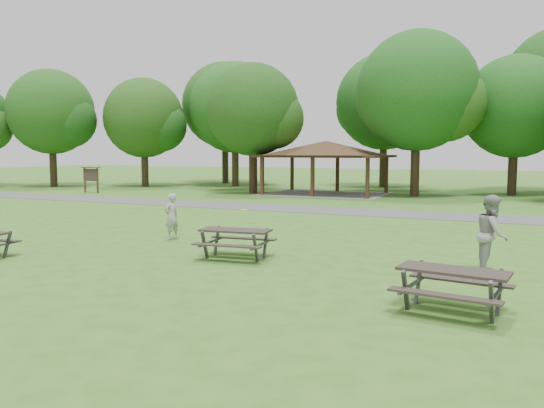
# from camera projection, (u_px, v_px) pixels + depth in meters

# --- Properties ---
(ground) EXTENTS (160.00, 160.00, 0.00)m
(ground) POSITION_uv_depth(u_px,v_px,m) (176.00, 264.00, 14.20)
(ground) COLOR #36671D
(ground) RESTS_ON ground
(asphalt_path) EXTENTS (120.00, 3.20, 0.02)m
(asphalt_path) POSITION_uv_depth(u_px,v_px,m) (336.00, 211.00, 26.86)
(asphalt_path) COLOR #4B4B4D
(asphalt_path) RESTS_ON ground
(pavilion) EXTENTS (8.60, 7.01, 3.76)m
(pavilion) POSITION_uv_depth(u_px,v_px,m) (326.00, 151.00, 37.27)
(pavilion) COLOR #3E2116
(pavilion) RESTS_ON ground
(notice_board) EXTENTS (1.60, 0.30, 1.88)m
(notice_board) POSITION_uv_depth(u_px,v_px,m) (91.00, 175.00, 38.66)
(notice_board) COLOR #3A2615
(notice_board) RESTS_ON ground
(tree_row_a) EXTENTS (7.56, 7.20, 9.97)m
(tree_row_a) POSITION_uv_depth(u_px,v_px,m) (52.00, 114.00, 45.11)
(tree_row_a) COLOR black
(tree_row_a) RESTS_ON ground
(tree_row_b) EXTENTS (7.14, 6.80, 9.28)m
(tree_row_b) POSITION_uv_depth(u_px,v_px,m) (145.00, 120.00, 45.42)
(tree_row_b) COLOR #2E2114
(tree_row_b) RESTS_ON ground
(tree_row_c) EXTENTS (8.19, 7.80, 10.67)m
(tree_row_c) POSITION_uv_depth(u_px,v_px,m) (236.00, 110.00, 45.58)
(tree_row_c) COLOR #322316
(tree_row_c) RESTS_ON ground
(tree_row_d) EXTENTS (6.93, 6.60, 9.27)m
(tree_row_d) POSITION_uv_depth(u_px,v_px,m) (254.00, 113.00, 37.71)
(tree_row_d) COLOR black
(tree_row_d) RESTS_ON ground
(tree_row_e) EXTENTS (8.40, 8.00, 11.02)m
(tree_row_e) POSITION_uv_depth(u_px,v_px,m) (419.00, 95.00, 35.29)
(tree_row_e) COLOR black
(tree_row_e) RESTS_ON ground
(tree_row_f) EXTENTS (7.35, 7.00, 9.55)m
(tree_row_f) POSITION_uv_depth(u_px,v_px,m) (517.00, 110.00, 36.06)
(tree_row_f) COLOR black
(tree_row_f) RESTS_ON ground
(tree_deep_a) EXTENTS (8.40, 8.00, 11.38)m
(tree_deep_a) POSITION_uv_depth(u_px,v_px,m) (226.00, 108.00, 49.93)
(tree_deep_a) COLOR #301F15
(tree_deep_a) RESTS_ON ground
(tree_deep_b) EXTENTS (8.40, 8.00, 11.13)m
(tree_deep_b) POSITION_uv_depth(u_px,v_px,m) (386.00, 105.00, 44.18)
(tree_deep_b) COLOR black
(tree_deep_b) RESTS_ON ground
(picnic_table_middle) EXTENTS (2.13, 1.79, 0.85)m
(picnic_table_middle) POSITION_uv_depth(u_px,v_px,m) (235.00, 236.00, 14.90)
(picnic_table_middle) COLOR #2B241F
(picnic_table_middle) RESTS_ON ground
(picnic_table_far) EXTENTS (2.15, 1.82, 0.85)m
(picnic_table_far) POSITION_uv_depth(u_px,v_px,m) (453.00, 280.00, 9.86)
(picnic_table_far) COLOR #2A231F
(picnic_table_far) RESTS_ON ground
(frisbee_in_flight) EXTENTS (0.31, 0.31, 0.02)m
(frisbee_in_flight) POSITION_uv_depth(u_px,v_px,m) (244.00, 210.00, 16.62)
(frisbee_in_flight) COLOR gold
(frisbee_in_flight) RESTS_ON ground
(frisbee_thrower) EXTENTS (0.50, 0.65, 1.59)m
(frisbee_thrower) POSITION_uv_depth(u_px,v_px,m) (172.00, 216.00, 18.08)
(frisbee_thrower) COLOR #A09FA2
(frisbee_thrower) RESTS_ON ground
(frisbee_catcher) EXTENTS (0.75, 0.96, 1.95)m
(frisbee_catcher) POSITION_uv_depth(u_px,v_px,m) (492.00, 234.00, 13.11)
(frisbee_catcher) COLOR #959597
(frisbee_catcher) RESTS_ON ground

